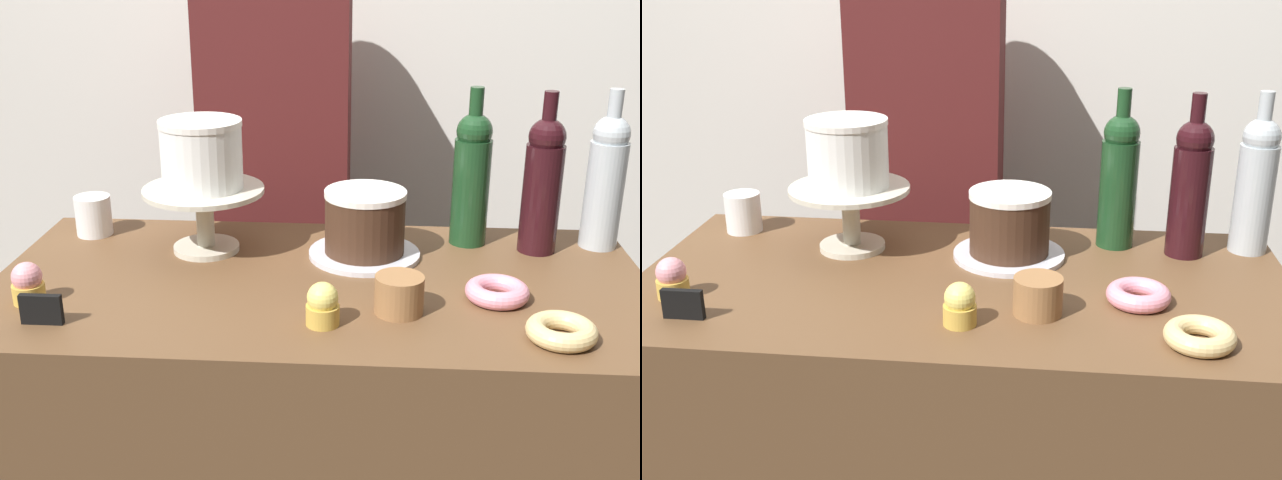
{
  "view_description": "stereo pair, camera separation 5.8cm",
  "coord_description": "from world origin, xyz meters",
  "views": [
    {
      "loc": [
        0.1,
        -1.33,
        1.49
      ],
      "look_at": [
        0.0,
        0.0,
        0.98
      ],
      "focal_mm": 43.94,
      "sensor_mm": 36.0,
      "label": 1
    },
    {
      "loc": [
        0.15,
        -1.33,
        1.49
      ],
      "look_at": [
        0.0,
        0.0,
        0.98
      ],
      "focal_mm": 43.94,
      "sensor_mm": 36.0,
      "label": 2
    }
  ],
  "objects": [
    {
      "name": "silver_serving_platter",
      "position": [
        0.08,
        0.13,
        0.91
      ],
      "size": [
        0.22,
        0.22,
        0.01
      ],
      "color": "silver",
      "rests_on": "display_counter"
    },
    {
      "name": "cake_stand_pedestal",
      "position": [
        -0.24,
        0.13,
        0.99
      ],
      "size": [
        0.24,
        0.24,
        0.13
      ],
      "color": "beige",
      "rests_on": "display_counter"
    },
    {
      "name": "donut_glazed",
      "position": [
        0.4,
        -0.21,
        0.92
      ],
      "size": [
        0.11,
        0.11,
        0.03
      ],
      "color": "#E0C17F",
      "rests_on": "display_counter"
    },
    {
      "name": "coffee_cup_ceramic",
      "position": [
        -0.5,
        0.21,
        0.95
      ],
      "size": [
        0.08,
        0.08,
        0.08
      ],
      "color": "white",
      "rests_on": "display_counter"
    },
    {
      "name": "wine_bottle_clear",
      "position": [
        0.56,
        0.22,
        1.05
      ],
      "size": [
        0.08,
        0.08,
        0.33
      ],
      "color": "#B2BCC1",
      "rests_on": "display_counter"
    },
    {
      "name": "cupcake_strawberry",
      "position": [
        -0.5,
        -0.13,
        0.94
      ],
      "size": [
        0.06,
        0.06,
        0.07
      ],
      "color": "gold",
      "rests_on": "display_counter"
    },
    {
      "name": "white_layer_cake",
      "position": [
        -0.24,
        0.13,
        1.11
      ],
      "size": [
        0.16,
        0.16,
        0.14
      ],
      "color": "white",
      "rests_on": "cake_stand_pedestal"
    },
    {
      "name": "chocolate_round_cake",
      "position": [
        0.08,
        0.13,
        0.98
      ],
      "size": [
        0.16,
        0.16,
        0.13
      ],
      "color": "#3D2619",
      "rests_on": "silver_serving_platter"
    },
    {
      "name": "display_counter",
      "position": [
        0.0,
        0.0,
        0.45
      ],
      "size": [
        1.22,
        0.62,
        0.9
      ],
      "color": "brown",
      "rests_on": "ground_plane"
    },
    {
      "name": "barista_figure",
      "position": [
        -0.15,
        0.56,
        0.84
      ],
      "size": [
        0.36,
        0.22,
        1.6
      ],
      "color": "black",
      "rests_on": "ground_plane"
    },
    {
      "name": "cupcake_lemon",
      "position": [
        0.02,
        -0.18,
        0.94
      ],
      "size": [
        0.06,
        0.06,
        0.07
      ],
      "color": "gold",
      "rests_on": "display_counter"
    },
    {
      "name": "donut_pink",
      "position": [
        0.32,
        -0.06,
        0.92
      ],
      "size": [
        0.11,
        0.11,
        0.03
      ],
      "color": "pink",
      "rests_on": "display_counter"
    },
    {
      "name": "wine_bottle_dark_red",
      "position": [
        0.43,
        0.18,
        1.05
      ],
      "size": [
        0.08,
        0.08,
        0.33
      ],
      "color": "black",
      "rests_on": "display_counter"
    },
    {
      "name": "price_sign_chalkboard",
      "position": [
        -0.44,
        -0.21,
        0.93
      ],
      "size": [
        0.07,
        0.01,
        0.05
      ],
      "color": "black",
      "rests_on": "display_counter"
    },
    {
      "name": "cookie_stack",
      "position": [
        0.14,
        -0.13,
        0.94
      ],
      "size": [
        0.08,
        0.08,
        0.07
      ],
      "color": "olive",
      "rests_on": "display_counter"
    },
    {
      "name": "wine_bottle_green",
      "position": [
        0.29,
        0.22,
        1.05
      ],
      "size": [
        0.08,
        0.08,
        0.33
      ],
      "color": "#193D1E",
      "rests_on": "display_counter"
    },
    {
      "name": "back_wall",
      "position": [
        0.0,
        0.89,
        1.3
      ],
      "size": [
        6.0,
        0.05,
        2.6
      ],
      "color": "silver",
      "rests_on": "ground_plane"
    }
  ]
}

